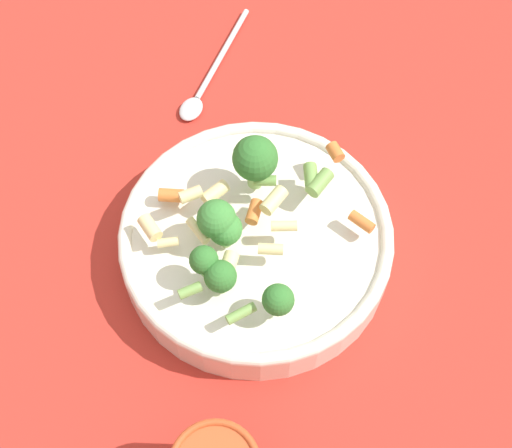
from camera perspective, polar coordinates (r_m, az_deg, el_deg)
name	(u,v)px	position (r m, az deg, el deg)	size (l,w,h in m)	color
ground_plane	(256,253)	(0.76, 0.00, -2.32)	(3.00, 3.00, 0.00)	#B72D23
bowl	(256,241)	(0.73, 0.00, -1.36)	(0.28, 0.28, 0.05)	silver
pasta_salad	(240,215)	(0.68, -1.30, 0.70)	(0.18, 0.23, 0.07)	#8CB766
spoon	(206,83)	(0.88, -4.05, 11.18)	(0.17, 0.12, 0.01)	silver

